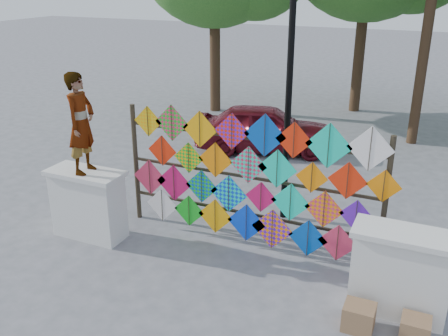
{
  "coord_description": "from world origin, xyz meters",
  "views": [
    {
      "loc": [
        2.91,
        -6.63,
        4.52
      ],
      "look_at": [
        -0.36,
        0.6,
        1.43
      ],
      "focal_mm": 40.0,
      "sensor_mm": 36.0,
      "label": 1
    }
  ],
  "objects_px": {
    "kite_rack": "(250,181)",
    "sedan": "(265,128)",
    "vendor_woman": "(81,123)",
    "lamppost": "(289,83)"
  },
  "relations": [
    {
      "from": "kite_rack",
      "to": "sedan",
      "type": "relative_size",
      "value": 1.3
    },
    {
      "from": "kite_rack",
      "to": "sedan",
      "type": "bearing_deg",
      "value": 106.83
    },
    {
      "from": "vendor_woman",
      "to": "kite_rack",
      "type": "bearing_deg",
      "value": -78.27
    },
    {
      "from": "kite_rack",
      "to": "sedan",
      "type": "xyz_separation_m",
      "value": [
        -1.48,
        4.89,
        -0.58
      ]
    },
    {
      "from": "kite_rack",
      "to": "vendor_woman",
      "type": "bearing_deg",
      "value": -161.35
    },
    {
      "from": "kite_rack",
      "to": "sedan",
      "type": "distance_m",
      "value": 5.14
    },
    {
      "from": "vendor_woman",
      "to": "lamppost",
      "type": "relative_size",
      "value": 0.39
    },
    {
      "from": "sedan",
      "to": "lamppost",
      "type": "distance_m",
      "value": 4.49
    },
    {
      "from": "kite_rack",
      "to": "vendor_woman",
      "type": "height_order",
      "value": "vendor_woman"
    },
    {
      "from": "lamppost",
      "to": "sedan",
      "type": "bearing_deg",
      "value": 115.19
    }
  ]
}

